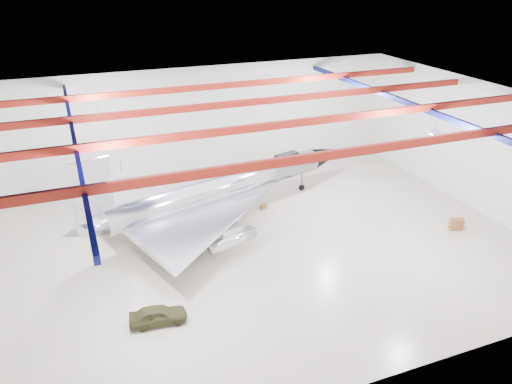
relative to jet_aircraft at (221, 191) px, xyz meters
name	(u,v)px	position (x,y,z in m)	size (l,w,h in m)	color
floor	(258,245)	(1.16, -5.28, -2.56)	(40.00, 40.00, 0.00)	#B9AD93
wall_back	(201,123)	(1.16, 9.72, 2.94)	(40.00, 40.00, 0.00)	silver
wall_right	(475,146)	(21.16, -5.28, 2.94)	(30.00, 30.00, 0.00)	silver
ceiling	(258,105)	(1.16, -5.28, 8.44)	(40.00, 40.00, 0.00)	#0A0F38
ceiling_structure	(258,114)	(1.16, -5.28, 7.76)	(39.50, 29.50, 1.08)	maroon
jet_aircraft	(221,191)	(0.00, 0.00, 0.00)	(27.92, 20.42, 7.81)	silver
jeep	(158,315)	(-7.77, -11.58, -1.98)	(1.37, 3.42, 1.16)	#3C3B1E
desk	(456,224)	(17.06, -8.85, -2.08)	(1.06, 0.53, 0.97)	brown
crate_ply	(172,241)	(-4.90, -2.52, -2.36)	(0.57, 0.45, 0.40)	olive
toolbox_red	(210,195)	(0.28, 4.53, -2.38)	(0.51, 0.41, 0.36)	#A02010
engine_drum	(249,229)	(1.24, -3.03, -2.34)	(0.49, 0.49, 0.44)	#59595B
parts_bin	(264,207)	(3.97, 0.41, -2.38)	(0.52, 0.42, 0.36)	olive
oil_barrel	(205,231)	(-2.07, -2.02, -2.34)	(0.62, 0.50, 0.44)	olive
spares_box	(258,185)	(5.22, 4.90, -2.38)	(0.40, 0.40, 0.36)	#59595B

